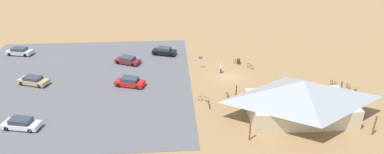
% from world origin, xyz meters
% --- Properties ---
extents(ground, '(160.00, 160.00, 0.00)m').
position_xyz_m(ground, '(0.00, 0.00, 0.00)').
color(ground, '#937047').
rests_on(ground, ground).
extents(parking_lot_asphalt, '(35.60, 35.95, 0.05)m').
position_xyz_m(parking_lot_asphalt, '(24.18, 0.42, 0.03)').
color(parking_lot_asphalt, '#56565B').
rests_on(parking_lot_asphalt, ground).
extents(bike_pavilion, '(15.30, 9.19, 5.32)m').
position_xyz_m(bike_pavilion, '(-7.06, 12.41, 2.95)').
color(bike_pavilion, beige).
rests_on(bike_pavilion, ground).
extents(trash_bin, '(0.60, 0.60, 0.90)m').
position_xyz_m(trash_bin, '(-2.50, -5.22, 0.45)').
color(trash_bin, brown).
rests_on(trash_bin, ground).
extents(lot_sign, '(0.56, 0.08, 2.20)m').
position_xyz_m(lot_sign, '(4.27, -3.78, 1.41)').
color(lot_sign, '#99999E').
rests_on(lot_sign, ground).
extents(bicycle_blue_yard_left, '(0.90, 1.47, 0.84)m').
position_xyz_m(bicycle_blue_yard_left, '(-4.14, -3.05, 0.38)').
color(bicycle_blue_yard_left, black).
rests_on(bicycle_blue_yard_left, ground).
extents(bicycle_orange_front_row, '(0.48, 1.61, 0.73)m').
position_xyz_m(bicycle_orange_front_row, '(4.29, 9.04, 0.34)').
color(bicycle_orange_front_row, black).
rests_on(bicycle_orange_front_row, ground).
extents(bicycle_teal_lone_east, '(0.48, 1.72, 0.78)m').
position_xyz_m(bicycle_teal_lone_east, '(-17.16, 5.40, 0.35)').
color(bicycle_teal_lone_east, black).
rests_on(bicycle_teal_lone_east, ground).
extents(bicycle_green_trailside, '(1.14, 1.27, 0.74)m').
position_xyz_m(bicycle_green_trailside, '(-2.18, -4.99, 0.35)').
color(bicycle_green_trailside, black).
rests_on(bicycle_green_trailside, ground).
extents(bicycle_yellow_back_row, '(1.55, 0.80, 0.79)m').
position_xyz_m(bicycle_yellow_back_row, '(4.88, 7.46, 0.36)').
color(bicycle_yellow_back_row, black).
rests_on(bicycle_yellow_back_row, ground).
extents(bicycle_black_lone_west, '(0.48, 1.74, 0.83)m').
position_xyz_m(bicycle_black_lone_west, '(1.37, 6.91, 0.37)').
color(bicycle_black_lone_west, black).
rests_on(bicycle_black_lone_west, ground).
extents(bicycle_red_edge_south, '(0.57, 1.65, 0.79)m').
position_xyz_m(bicycle_red_edge_south, '(-15.42, 4.17, 0.37)').
color(bicycle_red_edge_south, black).
rests_on(bicycle_red_edge_south, ground).
extents(car_silver_front_row, '(4.87, 2.75, 1.38)m').
position_xyz_m(car_silver_front_row, '(37.07, -11.81, 0.74)').
color(car_silver_front_row, '#BCBCC1').
rests_on(car_silver_front_row, parking_lot_asphalt).
extents(car_white_far_end, '(4.77, 2.63, 1.41)m').
position_xyz_m(car_white_far_end, '(27.86, 12.62, 0.75)').
color(car_white_far_end, white).
rests_on(car_white_far_end, parking_lot_asphalt).
extents(car_red_second_row, '(4.75, 3.08, 1.42)m').
position_xyz_m(car_red_second_row, '(15.61, 2.15, 0.75)').
color(car_red_second_row, red).
rests_on(car_red_second_row, parking_lot_asphalt).
extents(car_maroon_mid_lot, '(4.65, 3.47, 1.28)m').
position_xyz_m(car_maroon_mid_lot, '(16.78, -6.36, 0.70)').
color(car_maroon_mid_lot, maroon).
rests_on(car_maroon_mid_lot, parking_lot_asphalt).
extents(car_tan_near_entry, '(4.97, 3.24, 1.33)m').
position_xyz_m(car_tan_near_entry, '(30.45, 0.62, 0.72)').
color(car_tan_near_entry, tan).
rests_on(car_tan_near_entry, parking_lot_asphalt).
extents(car_black_end_stall, '(4.59, 2.96, 1.44)m').
position_xyz_m(car_black_end_stall, '(10.45, -9.96, 0.76)').
color(car_black_end_stall, black).
rests_on(car_black_end_stall, parking_lot_asphalt).
extents(visitor_at_bikes, '(0.36, 0.36, 1.75)m').
position_xyz_m(visitor_at_bikes, '(1.12, -1.58, 0.92)').
color(visitor_at_bikes, '#2D3347').
rests_on(visitor_at_bikes, ground).
extents(visitor_by_pavilion, '(0.36, 0.39, 1.78)m').
position_xyz_m(visitor_by_pavilion, '(-17.35, 7.06, 0.94)').
color(visitor_by_pavilion, '#2D3347').
rests_on(visitor_by_pavilion, ground).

